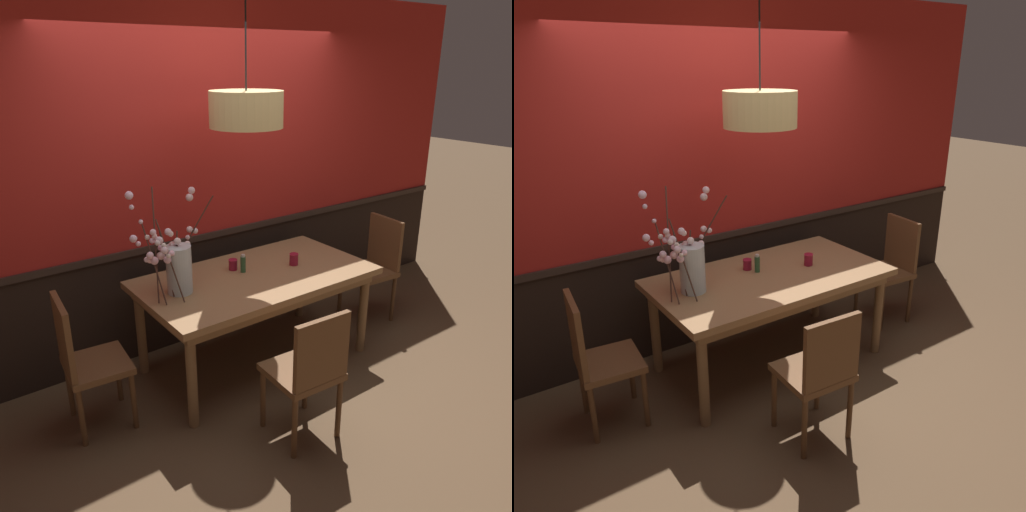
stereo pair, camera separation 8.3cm
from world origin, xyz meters
The scene contains 13 objects.
ground_plane centered at (0.00, 0.00, 0.00)m, with size 24.00×24.00×0.00m, color brown.
back_wall centered at (0.00, 0.68, 1.38)m, with size 5.72×0.14×2.79m.
dining_table centered at (0.00, 0.00, 0.67)m, with size 1.77×0.95×0.76m.
chair_head_west_end centered at (-1.34, 0.02, 0.52)m, with size 0.43×0.44×0.93m.
chair_head_east_end centered at (1.34, -0.02, 0.54)m, with size 0.43×0.44×0.95m.
chair_far_side_left centered at (-0.22, 0.90, 0.51)m, with size 0.45×0.46×0.91m.
chair_far_side_right centered at (0.27, 0.91, 0.51)m, with size 0.46×0.42×0.90m.
chair_near_side_left centered at (-0.27, -0.91, 0.51)m, with size 0.43×0.43×0.91m.
vase_with_blossoms centered at (-0.63, 0.07, 0.96)m, with size 0.64×0.49×0.73m.
candle_holder_nearer_center centered at (-0.09, 0.18, 0.80)m, with size 0.07×0.07×0.08m.
candle_holder_nearer_edge centered at (0.36, -0.02, 0.81)m, with size 0.07×0.07×0.09m.
condiment_bottle centered at (-0.05, 0.10, 0.83)m, with size 0.04×0.04×0.14m.
pendant_lamp centered at (-0.07, 0.02, 1.97)m, with size 0.50×0.50×0.94m.
Camera 2 is at (-2.03, -2.90, 2.28)m, focal length 35.73 mm.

